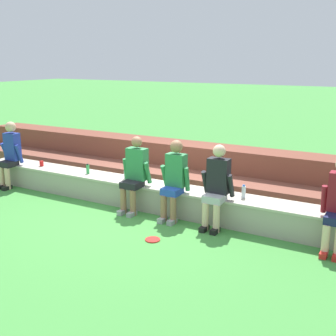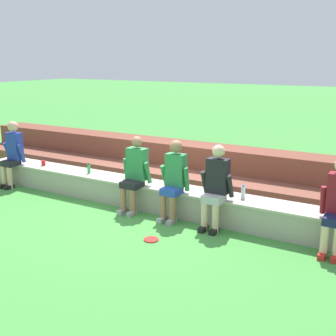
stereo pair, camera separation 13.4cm
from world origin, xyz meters
name	(u,v)px [view 2 (the right image)]	position (x,y,z in m)	size (l,w,h in m)	color
ground_plane	(144,212)	(0.00, 0.00, 0.00)	(80.00, 80.00, 0.00)	#428E3D
stone_seating_wall	(152,195)	(0.00, 0.28, 0.26)	(8.35, 0.60, 0.48)	#A8A08E
brick_bleachers	(188,171)	(0.00, 1.71, 0.40)	(11.62, 1.41, 0.96)	brown
person_far_left	(12,152)	(-3.44, -0.02, 0.76)	(0.51, 0.54, 1.43)	#DBAD89
person_left_of_center	(135,172)	(-0.20, 0.00, 0.73)	(0.56, 0.57, 1.39)	#996B4C
person_center	(174,178)	(0.63, -0.01, 0.74)	(0.52, 0.54, 1.40)	#996B4C
person_right_of_center	(216,185)	(1.42, -0.01, 0.74)	(0.54, 0.53, 1.40)	beige
water_bottle_near_left	(243,192)	(1.77, 0.32, 0.58)	(0.07, 0.07, 0.22)	silver
water_bottle_near_right	(126,172)	(-0.63, 0.33, 0.61)	(0.07, 0.07, 0.27)	silver
water_bottle_center_gap	(89,169)	(-1.52, 0.26, 0.57)	(0.07, 0.07, 0.20)	green
plastic_cup_right_end	(43,163)	(-2.80, 0.26, 0.54)	(0.09, 0.09, 0.11)	red
frisbee	(151,240)	(0.79, -0.99, 0.01)	(0.23, 0.23, 0.02)	red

